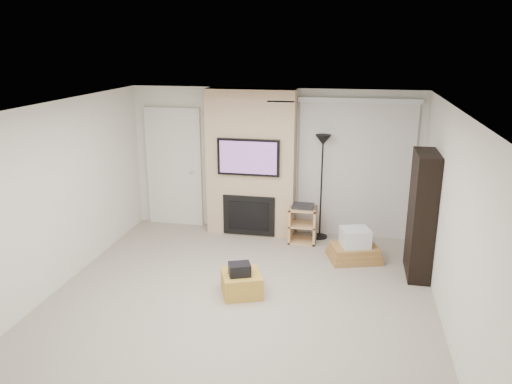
% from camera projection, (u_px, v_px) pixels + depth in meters
% --- Properties ---
extents(floor, '(5.00, 5.50, 0.00)m').
position_uv_depth(floor, '(238.00, 304.00, 6.41)').
color(floor, '#A09686').
rests_on(floor, ground).
extents(ceiling, '(5.00, 5.50, 0.00)m').
position_uv_depth(ceiling, '(236.00, 109.00, 5.69)').
color(ceiling, white).
rests_on(ceiling, wall_back).
extents(wall_back, '(5.00, 0.00, 2.50)m').
position_uv_depth(wall_back, '(273.00, 161.00, 8.63)').
color(wall_back, silver).
rests_on(wall_back, ground).
extents(wall_front, '(5.00, 0.00, 2.50)m').
position_uv_depth(wall_front, '(146.00, 339.00, 3.47)').
color(wall_front, silver).
rests_on(wall_front, ground).
extents(wall_left, '(0.00, 5.50, 2.50)m').
position_uv_depth(wall_left, '(51.00, 200.00, 6.51)').
color(wall_left, silver).
rests_on(wall_left, ground).
extents(wall_right, '(0.00, 5.50, 2.50)m').
position_uv_depth(wall_right, '(454.00, 226.00, 5.59)').
color(wall_right, silver).
rests_on(wall_right, ground).
extents(hvac_vent, '(0.35, 0.18, 0.01)m').
position_uv_depth(hvac_vent, '(281.00, 102.00, 6.37)').
color(hvac_vent, silver).
rests_on(hvac_vent, ceiling).
extents(ottoman, '(0.65, 0.65, 0.30)m').
position_uv_depth(ottoman, '(242.00, 284.00, 6.63)').
color(ottoman, '#B98F34').
rests_on(ottoman, floor).
extents(black_bag, '(0.34, 0.31, 0.16)m').
position_uv_depth(black_bag, '(240.00, 269.00, 6.52)').
color(black_bag, black).
rests_on(black_bag, ottoman).
extents(fireplace_wall, '(1.50, 0.47, 2.50)m').
position_uv_depth(fireplace_wall, '(251.00, 164.00, 8.50)').
color(fireplace_wall, tan).
rests_on(fireplace_wall, floor).
extents(entry_door, '(1.02, 0.11, 2.14)m').
position_uv_depth(entry_door, '(174.00, 168.00, 8.99)').
color(entry_door, silver).
rests_on(entry_door, floor).
extents(vertical_blinds, '(1.98, 0.10, 2.37)m').
position_uv_depth(vertical_blinds, '(356.00, 164.00, 8.32)').
color(vertical_blinds, silver).
rests_on(vertical_blinds, floor).
extents(floor_lamp, '(0.26, 0.26, 1.79)m').
position_uv_depth(floor_lamp, '(322.00, 158.00, 8.19)').
color(floor_lamp, black).
rests_on(floor_lamp, floor).
extents(av_stand, '(0.45, 0.38, 0.66)m').
position_uv_depth(av_stand, '(303.00, 222.00, 8.32)').
color(av_stand, tan).
rests_on(av_stand, floor).
extents(box_stack, '(0.89, 0.77, 0.51)m').
position_uv_depth(box_stack, '(354.00, 248.00, 7.67)').
color(box_stack, '#9F723B').
rests_on(box_stack, floor).
extents(bookshelf, '(0.30, 0.80, 1.80)m').
position_uv_depth(bookshelf, '(422.00, 215.00, 7.00)').
color(bookshelf, black).
rests_on(bookshelf, floor).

